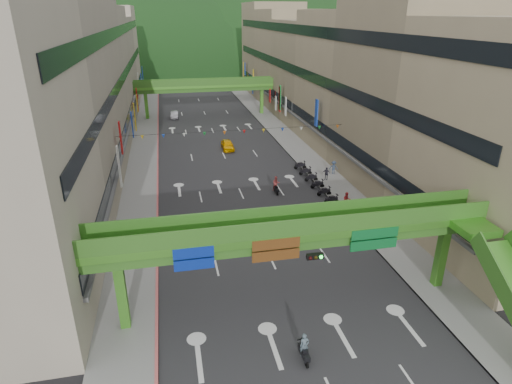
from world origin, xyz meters
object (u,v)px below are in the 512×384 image
(scooter_rider_mid, at_px, (276,185))
(pedestrian_red, at_px, (347,202))
(scooter_rider_near, at_px, (304,349))
(car_silver, at_px, (175,115))
(overpass_near, at_px, (311,242))
(car_yellow, at_px, (227,145))

(scooter_rider_mid, bearing_deg, pedestrian_red, -42.38)
(scooter_rider_mid, bearing_deg, scooter_rider_near, -100.61)
(scooter_rider_near, height_order, car_silver, scooter_rider_near)
(scooter_rider_mid, bearing_deg, car_silver, 103.92)
(scooter_rider_mid, height_order, pedestrian_red, scooter_rider_mid)
(overpass_near, distance_m, car_silver, 59.93)
(car_silver, bearing_deg, car_yellow, -69.17)
(car_yellow, bearing_deg, car_silver, 107.40)
(scooter_rider_mid, distance_m, car_silver, 40.64)
(overpass_near, bearing_deg, scooter_rider_near, -111.00)
(scooter_rider_mid, bearing_deg, car_yellow, 99.41)
(overpass_near, distance_m, scooter_rider_near, 6.41)
(overpass_near, bearing_deg, car_yellow, 90.02)
(overpass_near, relative_size, pedestrian_red, 16.54)
(scooter_rider_near, distance_m, car_silver, 63.95)
(overpass_near, distance_m, car_yellow, 37.55)
(scooter_rider_near, bearing_deg, car_silver, 94.69)
(overpass_near, bearing_deg, scooter_rider_mid, 81.80)
(scooter_rider_near, xyz_separation_m, car_silver, (-5.23, 63.73, -0.18))
(scooter_rider_near, xyz_separation_m, car_yellow, (1.67, 41.66, -0.14))
(scooter_rider_near, relative_size, car_yellow, 0.45)
(overpass_near, distance_m, scooter_rider_mid, 20.54)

